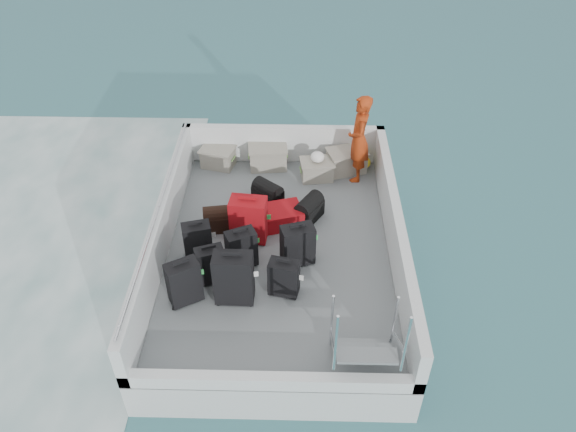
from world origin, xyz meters
name	(u,v)px	position (x,y,z in m)	size (l,w,h in m)	color
ground	(279,276)	(0.00, 0.00, 0.00)	(160.00, 160.00, 0.00)	#184556
ferry_hull	(279,263)	(0.00, 0.00, 0.30)	(3.60, 5.00, 0.60)	silver
deck	(279,248)	(0.00, 0.00, 0.61)	(3.30, 4.70, 0.02)	slate
deck_fittings	(302,244)	(0.35, -0.32, 0.99)	(3.60, 5.00, 0.90)	silver
suitcase_0	(184,283)	(-1.22, -1.10, 0.96)	(0.44, 0.25, 0.68)	black
suitcase_1	(211,265)	(-0.92, -0.71, 0.92)	(0.39, 0.22, 0.59)	black
suitcase_2	(198,241)	(-1.18, -0.20, 0.92)	(0.41, 0.25, 0.59)	black
suitcase_3	(234,279)	(-0.56, -1.05, 1.02)	(0.52, 0.31, 0.79)	black
suitcase_4	(241,249)	(-0.52, -0.39, 0.93)	(0.42, 0.25, 0.62)	black
suitcase_5	(249,220)	(-0.46, 0.20, 0.99)	(0.54, 0.33, 0.75)	maroon
suitcase_6	(284,278)	(0.11, -0.92, 0.90)	(0.41, 0.24, 0.57)	black
suitcase_7	(298,245)	(0.29, -0.30, 0.95)	(0.47, 0.27, 0.66)	black
suitcase_8	(278,217)	(-0.02, 0.57, 0.77)	(0.48, 0.74, 0.29)	maroon
duffel_0	(223,220)	(-0.89, 0.45, 0.78)	(0.59, 0.30, 0.32)	black
duffel_1	(268,195)	(-0.22, 1.12, 0.78)	(0.49, 0.30, 0.32)	black
duffel_2	(309,210)	(0.46, 0.72, 0.78)	(0.49, 0.30, 0.32)	black
crate_0	(218,158)	(-1.18, 2.20, 0.79)	(0.56, 0.38, 0.34)	gray
crate_1	(268,157)	(-0.27, 2.20, 0.82)	(0.65, 0.45, 0.39)	gray
crate_2	(317,170)	(0.61, 1.85, 0.78)	(0.54, 0.37, 0.33)	gray
crate_3	(346,162)	(1.14, 2.10, 0.81)	(0.64, 0.44, 0.38)	gray
yellow_bag	(363,162)	(1.45, 2.20, 0.73)	(0.28, 0.26, 0.22)	yellow
white_bag	(317,158)	(0.61, 1.85, 1.04)	(0.24, 0.24, 0.18)	white
passenger	(359,139)	(1.30, 1.90, 1.40)	(0.58, 0.37, 1.57)	#EA4616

